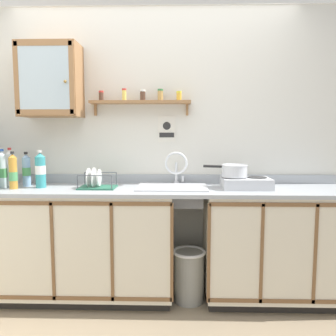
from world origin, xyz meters
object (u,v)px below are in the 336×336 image
wall_cabinet (50,81)px  sink (173,190)px  bottle_detergent_teal_4 (40,170)px  trash_bin (189,275)px  dish_rack (96,183)px  saucepan (234,170)px  warning_sign (167,129)px  bottle_opaque_white_2 (10,168)px  bottle_water_clear_1 (3,170)px  bottle_water_blue_3 (27,170)px  bottle_juice_amber_0 (13,172)px  hot_plate_stove (246,183)px

wall_cabinet → sink: bearing=-6.2°
bottle_detergent_teal_4 → trash_bin: 1.51m
dish_rack → wall_cabinet: bearing=158.1°
saucepan → warning_sign: 0.71m
sink → bottle_opaque_white_2: bearing=177.2°
bottle_water_clear_1 → trash_bin: (1.55, -0.04, -0.86)m
bottle_water_clear_1 → dish_rack: 0.78m
bottle_water_blue_3 → warning_sign: warning_sign is taller
bottle_detergent_teal_4 → warning_sign: warning_sign is taller
sink → bottle_juice_amber_0: (-1.30, -0.11, 0.16)m
hot_plate_stove → bottle_juice_amber_0: (-1.90, -0.08, 0.09)m
bottle_juice_amber_0 → bottle_opaque_white_2: 0.21m
warning_sign → trash_bin: size_ratio=0.54×
dish_rack → wall_cabinet: size_ratio=0.48×
bottle_juice_amber_0 → bottle_opaque_white_2: (-0.11, 0.18, 0.01)m
bottle_water_clear_1 → wall_cabinet: bearing=25.3°
saucepan → trash_bin: (-0.37, -0.09, -0.86)m
bottle_opaque_white_2 → hot_plate_stove: bearing=-2.8°
bottle_detergent_teal_4 → warning_sign: bearing=15.6°
sink → saucepan: (0.51, -0.01, 0.17)m
warning_sign → bottle_water_clear_1: bearing=-167.2°
dish_rack → trash_bin: 1.08m
dish_rack → trash_bin: bearing=-3.4°
sink → bottle_opaque_white_2: (-1.41, 0.07, 0.17)m
saucepan → bottle_opaque_white_2: 1.92m
bottle_water_clear_1 → wall_cabinet: size_ratio=0.52×
hot_plate_stove → warning_sign: (-0.66, 0.28, 0.44)m
sink → bottle_detergent_teal_4: bearing=-177.8°
sink → saucepan: 0.54m
bottle_juice_amber_0 → bottle_water_clear_1: bottle_water_clear_1 is taller
saucepan → sink: bearing=179.2°
hot_plate_stove → bottle_opaque_white_2: 2.02m
saucepan → wall_cabinet: bearing=175.6°
bottle_juice_amber_0 → warning_sign: (1.24, 0.36, 0.35)m
bottle_juice_amber_0 → trash_bin: 1.67m
bottle_opaque_white_2 → warning_sign: size_ratio=1.41×
bottle_water_clear_1 → bottle_water_blue_3: bearing=29.7°
saucepan → bottle_water_clear_1: bottle_water_clear_1 is taller
bottle_water_clear_1 → bottle_detergent_teal_4: (0.31, 0.02, 0.00)m
dish_rack → wall_cabinet: (-0.41, 0.17, 0.86)m
bottle_juice_amber_0 → bottle_water_blue_3: bottle_juice_amber_0 is taller
wall_cabinet → bottle_detergent_teal_4: bearing=-108.5°
bottle_juice_amber_0 → warning_sign: warning_sign is taller
sink → bottle_water_clear_1: size_ratio=1.79×
trash_bin → bottle_juice_amber_0: bearing=-179.5°
bottle_water_clear_1 → bottle_detergent_teal_4: bearing=3.0°
saucepan → bottle_water_clear_1: 1.92m
bottle_juice_amber_0 → wall_cabinet: bearing=42.0°
wall_cabinet → bottle_juice_amber_0: bearing=-138.0°
hot_plate_stove → wall_cabinet: bearing=175.1°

